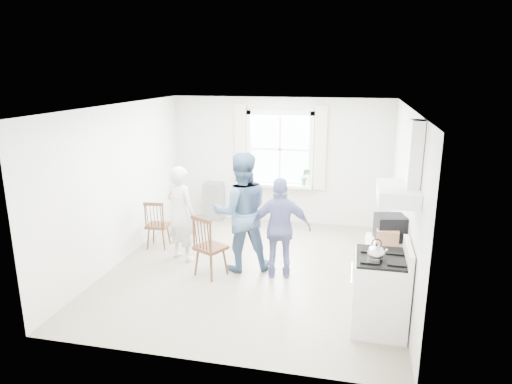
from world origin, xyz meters
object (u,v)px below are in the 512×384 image
(person_left, at_px, (181,213))
(person_right, at_px, (281,228))
(gas_stove, at_px, (380,292))
(low_cabinet, at_px, (383,271))
(windsor_chair_b, at_px, (205,240))
(person_mid, at_px, (241,212))
(stereo_stack, at_px, (390,228))
(windsor_chair_a, at_px, (156,220))

(person_left, relative_size, person_right, 1.03)
(gas_stove, distance_m, low_cabinet, 0.70)
(low_cabinet, height_order, windsor_chair_b, windsor_chair_b)
(person_mid, bearing_deg, person_right, 145.02)
(stereo_stack, relative_size, person_left, 0.27)
(windsor_chair_b, height_order, person_mid, person_mid)
(windsor_chair_a, height_order, person_mid, person_mid)
(stereo_stack, height_order, windsor_chair_a, stereo_stack)
(gas_stove, xyz_separation_m, stereo_stack, (0.12, 0.75, 0.59))
(stereo_stack, bearing_deg, windsor_chair_a, 164.63)
(low_cabinet, distance_m, person_right, 1.62)
(gas_stove, bearing_deg, stereo_stack, 81.03)
(windsor_chair_a, distance_m, person_left, 0.76)
(low_cabinet, distance_m, windsor_chair_a, 4.03)
(low_cabinet, height_order, person_right, person_right)
(windsor_chair_b, distance_m, person_mid, 0.72)
(gas_stove, distance_m, person_left, 3.52)
(gas_stove, distance_m, person_right, 1.89)
(low_cabinet, distance_m, stereo_stack, 0.62)
(windsor_chair_a, bearing_deg, stereo_stack, -15.37)
(low_cabinet, relative_size, windsor_chair_a, 1.01)
(gas_stove, relative_size, stereo_stack, 2.53)
(gas_stove, relative_size, person_mid, 0.59)
(windsor_chair_a, bearing_deg, gas_stove, -25.65)
(low_cabinet, relative_size, stereo_stack, 2.03)
(gas_stove, xyz_separation_m, low_cabinet, (0.07, 0.70, -0.03))
(windsor_chair_b, bearing_deg, low_cabinet, -4.22)
(windsor_chair_b, relative_size, person_left, 0.62)
(low_cabinet, bearing_deg, stereo_stack, 45.01)
(low_cabinet, relative_size, windsor_chair_b, 0.90)
(gas_stove, bearing_deg, windsor_chair_b, 160.74)
(low_cabinet, height_order, windsor_chair_a, low_cabinet)
(gas_stove, height_order, windsor_chair_a, gas_stove)
(person_right, bearing_deg, windsor_chair_a, -25.69)
(windsor_chair_a, height_order, person_left, person_left)
(gas_stove, relative_size, low_cabinet, 1.24)
(windsor_chair_a, xyz_separation_m, person_mid, (1.70, -0.49, 0.41))
(windsor_chair_b, bearing_deg, stereo_stack, -3.10)
(stereo_stack, distance_m, person_mid, 2.30)
(stereo_stack, xyz_separation_m, person_left, (-3.30, 0.74, -0.26))
(low_cabinet, xyz_separation_m, stereo_stack, (0.05, 0.05, 0.62))
(low_cabinet, distance_m, person_left, 3.36)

